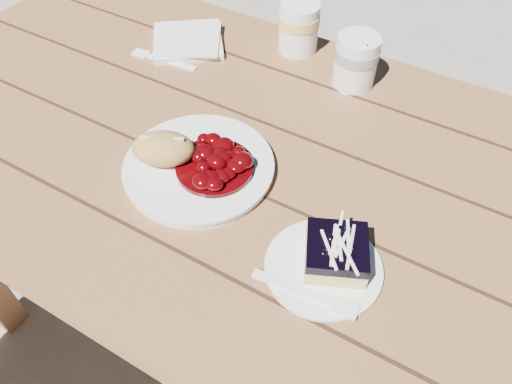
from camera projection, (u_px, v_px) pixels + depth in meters
The scene contains 12 objects.
ground at pixel (324, 374), 1.39m from camera, with size 60.00×60.00×0.00m, color gray.
picnic_table at pixel (357, 256), 0.94m from camera, with size 2.00×1.55×0.75m.
main_plate at pixel (199, 168), 0.86m from camera, with size 0.25×0.25×0.02m, color white.
goulash_stew at pixel (214, 160), 0.83m from camera, with size 0.13×0.13×0.04m, color #460205, non-canonical shape.
bread_roll at pixel (163, 149), 0.84m from camera, with size 0.11×0.07×0.06m, color tan.
dessert_plate at pixel (323, 268), 0.73m from camera, with size 0.17×0.17×0.01m, color white.
blueberry_cake at pixel (336, 253), 0.71m from camera, with size 0.11×0.11×0.05m.
fork_dessert at pixel (294, 288), 0.70m from camera, with size 0.03×0.16×0.01m, color white, non-canonical shape.
coffee_cup at pixel (356, 61), 0.99m from camera, with size 0.08×0.08×0.11m, color white.
napkin_stack at pixel (188, 41), 1.12m from camera, with size 0.15×0.15×0.01m, color white.
fork_table at pixel (170, 62), 1.07m from camera, with size 0.03×0.16×0.01m, color white, non-canonical shape.
second_cup at pixel (299, 27), 1.07m from camera, with size 0.08×0.08×0.11m, color white.
Camera 1 is at (0.10, -0.55, 1.38)m, focal length 35.00 mm.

